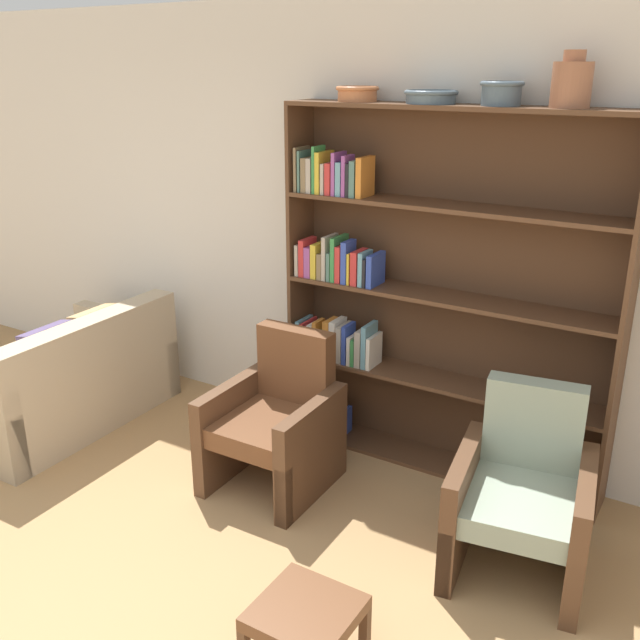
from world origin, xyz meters
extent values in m
cube|color=silver|center=(0.00, 2.69, 1.38)|extent=(12.00, 0.06, 2.75)
cube|color=brown|center=(-0.59, 2.50, 1.08)|extent=(0.02, 0.30, 2.16)
cube|color=brown|center=(1.39, 2.50, 1.08)|extent=(0.02, 0.30, 2.16)
cube|color=brown|center=(0.40, 2.50, 2.15)|extent=(1.95, 0.30, 0.03)
cube|color=brown|center=(0.40, 2.50, 0.01)|extent=(1.95, 0.30, 0.03)
cube|color=#492F1E|center=(0.40, 2.64, 1.08)|extent=(1.95, 0.01, 2.16)
cube|color=#7F6B4C|center=(-0.54, 2.45, 0.12)|extent=(0.03, 0.17, 0.19)
cube|color=#4C756B|center=(-0.51, 2.43, 0.15)|extent=(0.02, 0.13, 0.24)
cube|color=black|center=(-0.49, 2.45, 0.15)|extent=(0.02, 0.18, 0.25)
cube|color=#B2A899|center=(-0.45, 2.45, 0.12)|extent=(0.04, 0.17, 0.18)
cube|color=orange|center=(-0.42, 2.45, 0.15)|extent=(0.02, 0.17, 0.24)
cube|color=#669EB2|center=(-0.38, 2.46, 0.14)|extent=(0.04, 0.20, 0.23)
cube|color=black|center=(-0.34, 2.46, 0.12)|extent=(0.04, 0.19, 0.19)
cube|color=orange|center=(-0.31, 2.45, 0.15)|extent=(0.02, 0.18, 0.24)
cube|color=#7F6B4C|center=(-0.28, 2.43, 0.12)|extent=(0.03, 0.13, 0.18)
cube|color=#334CB2|center=(-0.24, 2.46, 0.12)|extent=(0.03, 0.18, 0.18)
cube|color=brown|center=(0.40, 2.50, 0.57)|extent=(1.95, 0.30, 0.02)
cube|color=#669EB2|center=(-0.54, 2.45, 0.69)|extent=(0.03, 0.18, 0.22)
cube|color=red|center=(-0.51, 2.46, 0.68)|extent=(0.02, 0.19, 0.21)
cube|color=#334CB2|center=(-0.48, 2.47, 0.66)|extent=(0.02, 0.20, 0.16)
cube|color=white|center=(-0.45, 2.45, 0.69)|extent=(0.04, 0.16, 0.21)
cube|color=orange|center=(-0.41, 2.43, 0.70)|extent=(0.03, 0.12, 0.24)
cube|color=#388C47|center=(-0.37, 2.44, 0.67)|extent=(0.04, 0.16, 0.18)
cube|color=orange|center=(-0.33, 2.44, 0.71)|extent=(0.04, 0.15, 0.26)
cube|color=white|center=(-0.28, 2.45, 0.71)|extent=(0.04, 0.16, 0.26)
cube|color=#B2A899|center=(-0.24, 2.45, 0.70)|extent=(0.04, 0.18, 0.24)
cube|color=#334CB2|center=(-0.20, 2.43, 0.71)|extent=(0.03, 0.14, 0.25)
cube|color=white|center=(-0.16, 2.46, 0.67)|extent=(0.02, 0.20, 0.19)
cube|color=#388C47|center=(-0.13, 2.46, 0.67)|extent=(0.02, 0.19, 0.17)
cube|color=#B2A899|center=(-0.10, 2.45, 0.70)|extent=(0.04, 0.17, 0.24)
cube|color=#669EB2|center=(-0.06, 2.45, 0.72)|extent=(0.03, 0.17, 0.28)
cube|color=white|center=(-0.02, 2.45, 0.68)|extent=(0.02, 0.18, 0.21)
cube|color=brown|center=(0.40, 2.50, 1.09)|extent=(1.95, 0.30, 0.02)
cube|color=#B2A899|center=(-0.54, 2.44, 1.21)|extent=(0.02, 0.15, 0.20)
cube|color=red|center=(-0.51, 2.45, 1.22)|extent=(0.04, 0.16, 0.23)
cube|color=#994C99|center=(-0.46, 2.45, 1.20)|extent=(0.04, 0.16, 0.19)
cube|color=gold|center=(-0.42, 2.45, 1.22)|extent=(0.04, 0.16, 0.22)
cube|color=#7F6B4C|center=(-0.38, 2.44, 1.19)|extent=(0.03, 0.14, 0.16)
cube|color=#B2A899|center=(-0.34, 2.45, 1.24)|extent=(0.03, 0.17, 0.27)
cube|color=#4C756B|center=(-0.31, 2.44, 1.20)|extent=(0.02, 0.16, 0.18)
cube|color=#388C47|center=(-0.28, 2.46, 1.24)|extent=(0.03, 0.18, 0.27)
cube|color=red|center=(-0.25, 2.45, 1.22)|extent=(0.04, 0.16, 0.22)
cube|color=#334CB2|center=(-0.20, 2.43, 1.24)|extent=(0.04, 0.13, 0.26)
cube|color=gold|center=(-0.17, 2.43, 1.20)|extent=(0.02, 0.13, 0.19)
cube|color=red|center=(-0.13, 2.44, 1.21)|extent=(0.04, 0.16, 0.21)
cube|color=#669EB2|center=(-0.09, 2.44, 1.21)|extent=(0.03, 0.14, 0.21)
cube|color=black|center=(-0.06, 2.43, 1.19)|extent=(0.02, 0.13, 0.17)
cube|color=#334CB2|center=(-0.03, 2.46, 1.21)|extent=(0.04, 0.19, 0.20)
cube|color=brown|center=(0.40, 2.50, 1.62)|extent=(1.95, 0.30, 0.02)
cube|color=#7F6B4C|center=(-0.54, 2.45, 1.77)|extent=(0.02, 0.16, 0.26)
cube|color=#4C756B|center=(-0.52, 2.45, 1.76)|extent=(0.02, 0.18, 0.25)
cube|color=#7F6B4C|center=(-0.49, 2.43, 1.74)|extent=(0.03, 0.12, 0.21)
cube|color=#B2A899|center=(-0.45, 2.43, 1.74)|extent=(0.03, 0.13, 0.21)
cube|color=#388C47|center=(-0.42, 2.43, 1.77)|extent=(0.02, 0.13, 0.28)
cube|color=gold|center=(-0.39, 2.46, 1.76)|extent=(0.03, 0.18, 0.24)
cube|color=#B2A899|center=(-0.35, 2.45, 1.73)|extent=(0.02, 0.16, 0.18)
cube|color=red|center=(-0.32, 2.45, 1.73)|extent=(0.04, 0.17, 0.19)
cube|color=#994C99|center=(-0.28, 2.44, 1.76)|extent=(0.02, 0.15, 0.25)
cube|color=#669EB2|center=(-0.25, 2.46, 1.73)|extent=(0.03, 0.18, 0.20)
cube|color=#994C99|center=(-0.21, 2.43, 1.75)|extent=(0.02, 0.12, 0.24)
cube|color=black|center=(-0.19, 2.46, 1.73)|extent=(0.02, 0.19, 0.19)
cube|color=#4C756B|center=(-0.16, 2.46, 1.74)|extent=(0.03, 0.18, 0.21)
cube|color=orange|center=(-0.11, 2.45, 1.75)|extent=(0.04, 0.17, 0.23)
cylinder|color=#C67547|center=(-0.20, 2.50, 2.20)|extent=(0.22, 0.22, 0.08)
torus|color=#C67547|center=(-0.20, 2.50, 2.24)|extent=(0.25, 0.25, 0.02)
cylinder|color=slate|center=(0.25, 2.50, 2.20)|extent=(0.27, 0.27, 0.06)
torus|color=slate|center=(0.25, 2.50, 2.22)|extent=(0.29, 0.29, 0.02)
cylinder|color=slate|center=(0.64, 2.50, 2.22)|extent=(0.20, 0.20, 0.11)
torus|color=slate|center=(0.64, 2.50, 2.27)|extent=(0.22, 0.22, 0.02)
cylinder|color=#A36647|center=(0.98, 2.50, 2.27)|extent=(0.19, 0.19, 0.21)
cylinder|color=#A36647|center=(0.98, 2.50, 2.40)|extent=(0.11, 0.11, 0.05)
cube|color=tan|center=(-2.10, 1.67, 0.21)|extent=(0.98, 1.52, 0.43)
cube|color=tan|center=(-1.72, 1.68, 0.62)|extent=(0.22, 1.50, 0.37)
cube|color=tan|center=(-2.12, 2.35, 0.29)|extent=(0.95, 0.14, 0.59)
cube|color=#5B4C75|center=(-1.84, 1.48, 0.61)|extent=(0.18, 0.36, 0.37)
cube|color=tan|center=(-1.85, 1.88, 0.61)|extent=(0.18, 0.36, 0.37)
cube|color=brown|center=(-0.04, 1.46, 0.18)|extent=(0.07, 0.07, 0.36)
cube|color=brown|center=(-0.61, 1.45, 0.18)|extent=(0.07, 0.07, 0.36)
cube|color=brown|center=(-0.05, 2.07, 0.18)|extent=(0.07, 0.07, 0.36)
cube|color=brown|center=(-0.62, 2.06, 0.18)|extent=(0.07, 0.07, 0.36)
cube|color=brown|center=(-0.33, 1.76, 0.39)|extent=(0.49, 0.65, 0.12)
cube|color=brown|center=(-0.34, 2.04, 0.66)|extent=(0.48, 0.13, 0.49)
cube|color=brown|center=(-0.05, 1.77, 0.30)|extent=(0.09, 0.68, 0.60)
cube|color=brown|center=(-0.61, 1.76, 0.30)|extent=(0.09, 0.68, 0.60)
cube|color=brown|center=(1.46, 1.51, 0.18)|extent=(0.08, 0.08, 0.36)
cube|color=brown|center=(0.90, 1.42, 0.18)|extent=(0.08, 0.08, 0.36)
cube|color=brown|center=(1.37, 2.11, 0.18)|extent=(0.08, 0.08, 0.36)
cube|color=brown|center=(0.80, 2.02, 0.18)|extent=(0.08, 0.08, 0.36)
cube|color=gray|center=(1.13, 1.76, 0.39)|extent=(0.57, 0.71, 0.12)
cube|color=gray|center=(1.09, 2.04, 0.66)|extent=(0.49, 0.19, 0.49)
cube|color=brown|center=(1.41, 1.81, 0.30)|extent=(0.18, 0.68, 0.60)
cube|color=brown|center=(0.86, 1.72, 0.30)|extent=(0.18, 0.68, 0.60)
cube|color=brown|center=(0.40, 0.89, 0.12)|extent=(0.04, 0.04, 0.24)
cube|color=brown|center=(0.76, 0.89, 0.12)|extent=(0.04, 0.04, 0.24)
cube|color=brown|center=(0.58, 0.71, 0.27)|extent=(0.40, 0.40, 0.06)
camera|label=1|loc=(1.83, -1.22, 2.37)|focal=40.00mm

